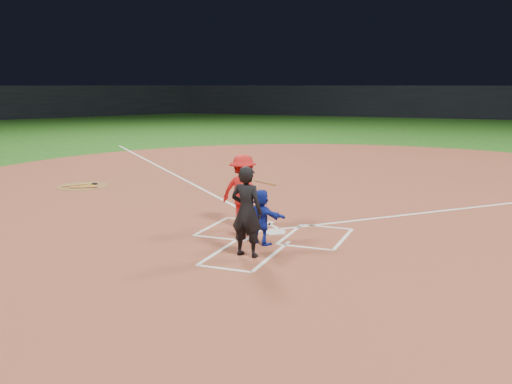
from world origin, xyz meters
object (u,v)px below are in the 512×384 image
(catcher, at_px, (261,217))
(umpire, at_px, (247,211))
(batter_at_plate, at_px, (243,191))
(home_plate, at_px, (275,232))
(on_deck_circle, at_px, (82,186))

(catcher, xyz_separation_m, umpire, (0.04, -0.89, 0.31))
(umpire, xyz_separation_m, batter_at_plate, (-0.94, 2.08, -0.03))
(home_plate, bearing_deg, umpire, 92.64)
(home_plate, distance_m, batter_at_plate, 1.22)
(home_plate, distance_m, catcher, 1.16)
(on_deck_circle, height_order, batter_at_plate, batter_at_plate)
(on_deck_circle, distance_m, catcher, 9.09)
(on_deck_circle, bearing_deg, umpire, -33.04)
(home_plate, xyz_separation_m, catcher, (0.05, -1.01, 0.58))
(home_plate, xyz_separation_m, batter_at_plate, (-0.85, 0.18, 0.85))
(batter_at_plate, bearing_deg, catcher, -52.73)
(umpire, bearing_deg, home_plate, -82.59)
(home_plate, bearing_deg, on_deck_circle, -22.69)
(on_deck_circle, distance_m, batter_at_plate, 7.79)
(home_plate, relative_size, catcher, 0.51)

